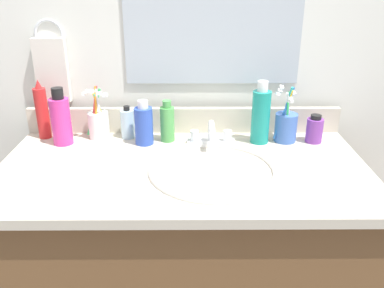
% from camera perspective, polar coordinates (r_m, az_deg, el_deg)
% --- Properties ---
extents(vanity_cabinet, '(1.06, 0.53, 0.73)m').
position_cam_1_polar(vanity_cabinet, '(1.45, -1.15, -17.18)').
color(vanity_cabinet, brown).
rests_on(vanity_cabinet, ground_plane).
extents(countertop, '(1.11, 0.58, 0.03)m').
position_cam_1_polar(countertop, '(1.24, -1.29, -3.59)').
color(countertop, beige).
rests_on(countertop, vanity_cabinet).
extents(backsplash, '(1.11, 0.02, 0.09)m').
position_cam_1_polar(backsplash, '(1.47, -1.15, 3.36)').
color(backsplash, beige).
rests_on(backsplash, countertop).
extents(back_wall, '(2.21, 0.04, 1.30)m').
position_cam_1_polar(back_wall, '(1.58, -1.08, -1.21)').
color(back_wall, silver).
rests_on(back_wall, ground_plane).
extents(towel_ring, '(0.10, 0.01, 0.10)m').
position_cam_1_polar(towel_ring, '(1.51, -19.27, 14.24)').
color(towel_ring, silver).
extents(hand_towel, '(0.11, 0.04, 0.22)m').
position_cam_1_polar(hand_towel, '(1.52, -18.88, 9.67)').
color(hand_towel, silver).
extents(sink_basin, '(0.38, 0.38, 0.11)m').
position_cam_1_polar(sink_basin, '(1.21, 3.08, -5.01)').
color(sink_basin, white).
rests_on(sink_basin, countertop).
extents(faucet, '(0.16, 0.10, 0.08)m').
position_cam_1_polar(faucet, '(1.36, 2.67, 0.99)').
color(faucet, silver).
rests_on(faucet, countertop).
extents(bottle_toner_green, '(0.05, 0.05, 0.14)m').
position_cam_1_polar(bottle_toner_green, '(1.39, -3.45, 2.95)').
color(bottle_toner_green, '#4C9E4C').
rests_on(bottle_toner_green, countertop).
extents(bottle_cream_purple, '(0.06, 0.06, 0.10)m').
position_cam_1_polar(bottle_cream_purple, '(1.44, 16.66, 1.93)').
color(bottle_cream_purple, '#7A3899').
rests_on(bottle_cream_purple, countertop).
extents(bottle_soap_pink, '(0.07, 0.07, 0.19)m').
position_cam_1_polar(bottle_soap_pink, '(1.42, -17.76, 3.25)').
color(bottle_soap_pink, '#D8338C').
rests_on(bottle_soap_pink, countertop).
extents(bottle_spray_red, '(0.04, 0.04, 0.21)m').
position_cam_1_polar(bottle_spray_red, '(1.49, -20.11, 4.23)').
color(bottle_spray_red, red).
rests_on(bottle_spray_red, countertop).
extents(bottle_mouthwash_teal, '(0.06, 0.06, 0.21)m').
position_cam_1_polar(bottle_mouthwash_teal, '(1.38, 9.53, 3.92)').
color(bottle_mouthwash_teal, teal).
rests_on(bottle_mouthwash_teal, countertop).
extents(bottle_gel_clear, '(0.05, 0.05, 0.11)m').
position_cam_1_polar(bottle_gel_clear, '(1.43, -8.95, 2.83)').
color(bottle_gel_clear, silver).
rests_on(bottle_gel_clear, countertop).
extents(bottle_shampoo_blue, '(0.06, 0.06, 0.15)m').
position_cam_1_polar(bottle_shampoo_blue, '(1.37, -6.71, 2.67)').
color(bottle_shampoo_blue, '#2D4CB2').
rests_on(bottle_shampoo_blue, countertop).
extents(cup_blue_plastic, '(0.09, 0.09, 0.19)m').
position_cam_1_polar(cup_blue_plastic, '(1.42, 12.90, 2.53)').
color(cup_blue_plastic, '#3F66B7').
rests_on(cup_blue_plastic, countertop).
extents(cup_white_ceramic, '(0.08, 0.07, 0.18)m').
position_cam_1_polar(cup_white_ceramic, '(1.45, -12.86, 2.89)').
color(cup_white_ceramic, white).
rests_on(cup_white_ceramic, countertop).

